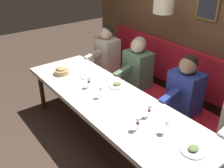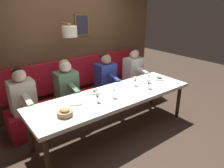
% 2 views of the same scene
% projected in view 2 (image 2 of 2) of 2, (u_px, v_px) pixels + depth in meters
% --- Properties ---
extents(ground_plane, '(12.00, 12.00, 0.00)m').
position_uv_depth(ground_plane, '(114.00, 131.00, 3.85)').
color(ground_plane, '#423328').
extents(dining_table, '(0.90, 2.93, 0.74)m').
position_uv_depth(dining_table, '(114.00, 98.00, 3.61)').
color(dining_table, silver).
rests_on(dining_table, ground_plane).
extents(banquette_bench, '(0.52, 3.13, 0.45)m').
position_uv_depth(banquette_bench, '(88.00, 103.00, 4.43)').
color(banquette_bench, red).
rests_on(banquette_bench, ground_plane).
extents(back_wall_panel, '(0.59, 4.33, 2.90)m').
position_uv_depth(back_wall_panel, '(72.00, 45.00, 4.44)').
color(back_wall_panel, brown).
rests_on(back_wall_panel, ground_plane).
extents(diner_nearest, '(0.60, 0.40, 0.79)m').
position_uv_depth(diner_nearest, '(133.00, 66.00, 4.92)').
color(diner_nearest, white).
rests_on(diner_nearest, banquette_bench).
extents(diner_near, '(0.60, 0.40, 0.79)m').
position_uv_depth(diner_near, '(106.00, 73.00, 4.47)').
color(diner_near, '#283893').
rests_on(diner_near, banquette_bench).
extents(diner_middle, '(0.60, 0.40, 0.79)m').
position_uv_depth(diner_middle, '(66.00, 82.00, 3.95)').
color(diner_middle, '#567A5B').
rests_on(diner_middle, banquette_bench).
extents(diner_far, '(0.60, 0.40, 0.79)m').
position_uv_depth(diner_far, '(22.00, 92.00, 3.49)').
color(diner_far, beige).
rests_on(diner_far, banquette_bench).
extents(place_setting_0, '(0.24, 0.32, 0.05)m').
position_uv_depth(place_setting_0, '(96.00, 91.00, 3.67)').
color(place_setting_0, silver).
rests_on(place_setting_0, dining_table).
extents(place_setting_1, '(0.24, 0.32, 0.05)m').
position_uv_depth(place_setting_1, '(159.00, 78.00, 4.31)').
color(place_setting_1, white).
rests_on(place_setting_1, dining_table).
extents(place_setting_2, '(0.24, 0.31, 0.01)m').
position_uv_depth(place_setting_2, '(76.00, 102.00, 3.29)').
color(place_setting_2, silver).
rests_on(place_setting_2, dining_table).
extents(wine_glass_0, '(0.07, 0.07, 0.16)m').
position_uv_depth(wine_glass_0, '(114.00, 91.00, 3.44)').
color(wine_glass_0, silver).
rests_on(wine_glass_0, dining_table).
extents(wine_glass_1, '(0.07, 0.07, 0.16)m').
position_uv_depth(wine_glass_1, '(149.00, 77.00, 4.08)').
color(wine_glass_1, silver).
rests_on(wine_glass_1, dining_table).
extents(wine_glass_2, '(0.07, 0.07, 0.16)m').
position_uv_depth(wine_glass_2, '(135.00, 79.00, 3.95)').
color(wine_glass_2, silver).
rests_on(wine_glass_2, dining_table).
extents(wine_glass_3, '(0.07, 0.07, 0.16)m').
position_uv_depth(wine_glass_3, '(97.00, 95.00, 3.29)').
color(wine_glass_3, silver).
rests_on(wine_glass_3, dining_table).
extents(wine_glass_4, '(0.07, 0.07, 0.16)m').
position_uv_depth(wine_glass_4, '(149.00, 82.00, 3.82)').
color(wine_glass_4, silver).
rests_on(wine_glass_4, dining_table).
extents(bread_bowl, '(0.22, 0.22, 0.12)m').
position_uv_depth(bread_bowl, '(65.00, 112.00, 2.90)').
color(bread_bowl, tan).
rests_on(bread_bowl, dining_table).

